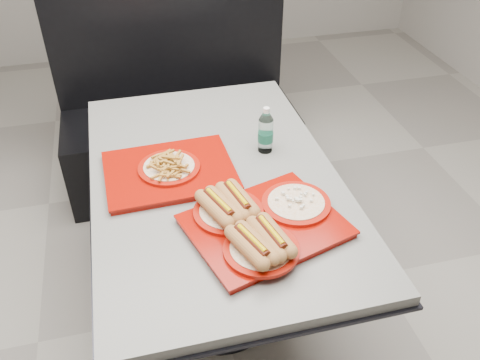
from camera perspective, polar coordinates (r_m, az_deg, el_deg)
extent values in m
plane|color=gray|center=(2.41, -2.30, -13.97)|extent=(6.00, 6.00, 0.00)
cylinder|color=black|center=(2.39, -2.32, -13.59)|extent=(0.52, 0.52, 0.05)
cylinder|color=black|center=(2.13, -2.56, -7.53)|extent=(0.11, 0.11, 0.66)
cube|color=black|center=(1.91, -2.82, -0.60)|extent=(0.92, 1.42, 0.01)
cube|color=slate|center=(1.90, -2.84, 0.00)|extent=(0.90, 1.40, 0.04)
cube|color=black|center=(3.02, -6.51, 3.71)|extent=(1.30, 0.55, 0.45)
cube|color=black|center=(2.96, -8.04, 15.54)|extent=(1.30, 0.10, 1.10)
cube|color=#890B03|center=(1.65, 2.82, -5.33)|extent=(0.55, 0.48, 0.02)
cube|color=#890B03|center=(1.64, 2.83, -4.99)|extent=(0.56, 0.49, 0.01)
cylinder|color=#961005|center=(1.55, 2.39, -7.80)|extent=(0.23, 0.23, 0.01)
cylinder|color=silver|center=(1.54, 2.40, -7.62)|extent=(0.19, 0.19, 0.01)
cylinder|color=#961005|center=(1.67, -1.32, -3.58)|extent=(0.23, 0.23, 0.01)
cylinder|color=silver|center=(1.67, -1.32, -3.41)|extent=(0.19, 0.19, 0.01)
cylinder|color=#961005|center=(1.72, 6.31, -2.62)|extent=(0.23, 0.23, 0.01)
cylinder|color=silver|center=(1.71, 6.33, -2.44)|extent=(0.19, 0.19, 0.01)
cube|color=#890B03|center=(1.90, -7.90, 0.81)|extent=(0.47, 0.37, 0.02)
cube|color=#890B03|center=(1.89, -7.93, 1.13)|extent=(0.48, 0.38, 0.01)
cylinder|color=#961005|center=(1.89, -7.96, 1.38)|extent=(0.23, 0.23, 0.01)
cylinder|color=silver|center=(1.88, -7.98, 1.54)|extent=(0.19, 0.19, 0.01)
cylinder|color=silver|center=(1.99, 2.88, 5.05)|extent=(0.06, 0.06, 0.14)
cylinder|color=#15573F|center=(1.99, 2.88, 4.88)|extent=(0.06, 0.06, 0.04)
cone|color=silver|center=(1.94, 2.96, 7.19)|extent=(0.06, 0.06, 0.03)
cylinder|color=silver|center=(1.93, 2.98, 7.84)|extent=(0.02, 0.02, 0.02)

